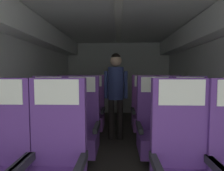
{
  "coord_description": "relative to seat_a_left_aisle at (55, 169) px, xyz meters",
  "views": [
    {
      "loc": [
        -0.0,
        0.15,
        1.22
      ],
      "look_at": [
        -0.1,
        2.98,
        1.02
      ],
      "focal_mm": 28.61,
      "sensor_mm": 36.0,
      "label": 1
    }
  ],
  "objects": [
    {
      "name": "seat_c_left_window",
      "position": [
        -0.44,
        1.93,
        0.0
      ],
      "size": [
        0.47,
        0.47,
        1.18
      ],
      "color": "#38383D",
      "rests_on": "ground"
    },
    {
      "name": "ground",
      "position": [
        0.48,
        1.35,
        -0.5
      ],
      "size": [
        3.32,
        5.97,
        0.02
      ],
      "primitive_type": "cube",
      "color": "#3D3833"
    },
    {
      "name": "flight_attendant",
      "position": [
        0.44,
        1.94,
        0.48
      ],
      "size": [
        0.43,
        0.28,
        1.58
      ],
      "rotation": [
        0.0,
        0.0,
        2.86
      ],
      "color": "black",
      "rests_on": "ground"
    },
    {
      "name": "seat_c_right_aisle",
      "position": [
        1.42,
        1.92,
        0.0
      ],
      "size": [
        0.47,
        0.47,
        1.18
      ],
      "color": "#38383D",
      "rests_on": "ground"
    },
    {
      "name": "seat_b_left_window",
      "position": [
        -0.44,
        0.95,
        0.0
      ],
      "size": [
        0.47,
        0.47,
        1.18
      ],
      "color": "#38383D",
      "rests_on": "ground"
    },
    {
      "name": "seat_b_left_aisle",
      "position": [
        0.01,
        0.95,
        0.0
      ],
      "size": [
        0.47,
        0.47,
        1.18
      ],
      "color": "#38383D",
      "rests_on": "ground"
    },
    {
      "name": "seat_b_right_window",
      "position": [
        0.96,
        0.95,
        0.0
      ],
      "size": [
        0.47,
        0.47,
        1.18
      ],
      "color": "#38383D",
      "rests_on": "ground"
    },
    {
      "name": "seat_c_right_window",
      "position": [
        0.96,
        1.91,
        0.0
      ],
      "size": [
        0.47,
        0.47,
        1.18
      ],
      "color": "#38383D",
      "rests_on": "ground"
    },
    {
      "name": "seat_c_left_aisle",
      "position": [
        -0.0,
        1.92,
        0.0
      ],
      "size": [
        0.47,
        0.47,
        1.18
      ],
      "color": "#38383D",
      "rests_on": "ground"
    },
    {
      "name": "fuselage_shell",
      "position": [
        0.48,
        1.6,
        1.05
      ],
      "size": [
        3.2,
        5.62,
        2.18
      ],
      "color": "silver",
      "rests_on": "ground"
    },
    {
      "name": "seat_a_right_window",
      "position": [
        0.97,
        0.0,
        0.0
      ],
      "size": [
        0.47,
        0.47,
        1.18
      ],
      "color": "#38383D",
      "rests_on": "ground"
    },
    {
      "name": "seat_a_left_aisle",
      "position": [
        0.0,
        0.0,
        0.0
      ],
      "size": [
        0.47,
        0.47,
        1.18
      ],
      "color": "#38383D",
      "rests_on": "ground"
    },
    {
      "name": "seat_b_right_aisle",
      "position": [
        1.41,
        0.95,
        0.0
      ],
      "size": [
        0.47,
        0.47,
        1.18
      ],
      "color": "#38383D",
      "rests_on": "ground"
    }
  ]
}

